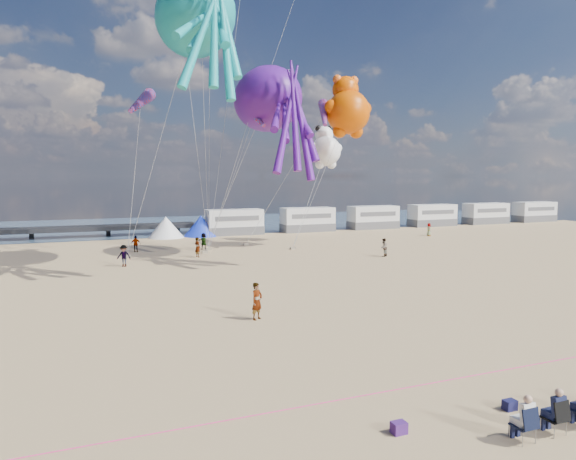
# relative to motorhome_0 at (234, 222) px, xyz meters

# --- Properties ---
(ground) EXTENTS (120.00, 120.00, 0.00)m
(ground) POSITION_rel_motorhome_0_xyz_m (-6.00, -40.00, -1.50)
(ground) COLOR tan
(ground) RESTS_ON ground
(water) EXTENTS (120.00, 120.00, 0.00)m
(water) POSITION_rel_motorhome_0_xyz_m (-6.00, 15.00, -1.48)
(water) COLOR #3B5671
(water) RESTS_ON ground
(motorhome_0) EXTENTS (6.60, 2.50, 3.00)m
(motorhome_0) POSITION_rel_motorhome_0_xyz_m (0.00, 0.00, 0.00)
(motorhome_0) COLOR silver
(motorhome_0) RESTS_ON ground
(motorhome_1) EXTENTS (6.60, 2.50, 3.00)m
(motorhome_1) POSITION_rel_motorhome_0_xyz_m (9.50, 0.00, 0.00)
(motorhome_1) COLOR silver
(motorhome_1) RESTS_ON ground
(motorhome_2) EXTENTS (6.60, 2.50, 3.00)m
(motorhome_2) POSITION_rel_motorhome_0_xyz_m (19.00, 0.00, 0.00)
(motorhome_2) COLOR silver
(motorhome_2) RESTS_ON ground
(motorhome_3) EXTENTS (6.60, 2.50, 3.00)m
(motorhome_3) POSITION_rel_motorhome_0_xyz_m (28.50, 0.00, 0.00)
(motorhome_3) COLOR silver
(motorhome_3) RESTS_ON ground
(motorhome_4) EXTENTS (6.60, 2.50, 3.00)m
(motorhome_4) POSITION_rel_motorhome_0_xyz_m (38.00, 0.00, 0.00)
(motorhome_4) COLOR silver
(motorhome_4) RESTS_ON ground
(motorhome_5) EXTENTS (6.60, 2.50, 3.00)m
(motorhome_5) POSITION_rel_motorhome_0_xyz_m (47.50, 0.00, 0.00)
(motorhome_5) COLOR silver
(motorhome_5) RESTS_ON ground
(tent_white) EXTENTS (4.00, 4.00, 2.40)m
(tent_white) POSITION_rel_motorhome_0_xyz_m (-8.00, 0.00, -0.30)
(tent_white) COLOR white
(tent_white) RESTS_ON ground
(tent_blue) EXTENTS (4.00, 4.00, 2.40)m
(tent_blue) POSITION_rel_motorhome_0_xyz_m (-4.00, 0.00, -0.30)
(tent_blue) COLOR #1933CC
(tent_blue) RESTS_ON ground
(cooler_purple) EXTENTS (0.40, 0.30, 0.32)m
(cooler_purple) POSITION_rel_motorhome_0_xyz_m (-8.96, -47.42, -1.34)
(cooler_purple) COLOR #431C6B
(cooler_purple) RESTS_ON ground
(cooler_navy) EXTENTS (0.38, 0.28, 0.30)m
(cooler_navy) POSITION_rel_motorhome_0_xyz_m (-5.10, -47.45, -1.35)
(cooler_navy) COLOR #151644
(cooler_navy) RESTS_ON ground
(rope_line) EXTENTS (34.00, 0.03, 0.03)m
(rope_line) POSITION_rel_motorhome_0_xyz_m (-6.00, -45.00, -1.48)
(rope_line) COLOR #F2338C
(rope_line) RESTS_ON ground
(standing_person) EXTENTS (0.79, 0.71, 1.81)m
(standing_person) POSITION_rel_motorhome_0_xyz_m (-9.00, -35.46, -0.60)
(standing_person) COLOR tan
(standing_person) RESTS_ON ground
(beachgoer_0) EXTENTS (0.46, 0.61, 1.49)m
(beachgoer_0) POSITION_rel_motorhome_0_xyz_m (20.58, -9.73, -0.75)
(beachgoer_0) COLOR #7F6659
(beachgoer_0) RESTS_ON ground
(beachgoer_1) EXTENTS (0.92, 0.85, 1.58)m
(beachgoer_1) POSITION_rel_motorhome_0_xyz_m (7.33, -20.97, -0.71)
(beachgoer_1) COLOR #7F6659
(beachgoer_1) RESTS_ON ground
(beachgoer_2) EXTENTS (1.00, 0.91, 1.67)m
(beachgoer_2) POSITION_rel_motorhome_0_xyz_m (-13.86, -17.74, -0.67)
(beachgoer_2) COLOR #7F6659
(beachgoer_2) RESTS_ON ground
(beachgoer_3) EXTENTS (1.09, 0.79, 1.51)m
(beachgoer_3) POSITION_rel_motorhome_0_xyz_m (-12.26, -10.23, -0.74)
(beachgoer_3) COLOR #7F6659
(beachgoer_3) RESTS_ON ground
(beachgoer_4) EXTENTS (0.98, 0.81, 1.56)m
(beachgoer_4) POSITION_rel_motorhome_0_xyz_m (-6.11, -10.87, -0.72)
(beachgoer_4) COLOR #7F6659
(beachgoer_4) RESTS_ON ground
(beachgoer_5) EXTENTS (1.08, 1.67, 1.72)m
(beachgoer_5) POSITION_rel_motorhome_0_xyz_m (-7.64, -15.25, -0.64)
(beachgoer_5) COLOR #7F6659
(beachgoer_5) RESTS_ON ground
(sandbag_a) EXTENTS (0.50, 0.35, 0.22)m
(sandbag_a) POSITION_rel_motorhome_0_xyz_m (-13.26, -13.32, -1.39)
(sandbag_a) COLOR gray
(sandbag_a) RESTS_ON ground
(sandbag_b) EXTENTS (0.50, 0.35, 0.22)m
(sandbag_b) POSITION_rel_motorhome_0_xyz_m (-6.61, -13.39, -1.39)
(sandbag_b) COLOR gray
(sandbag_b) RESTS_ON ground
(sandbag_c) EXTENTS (0.50, 0.35, 0.22)m
(sandbag_c) POSITION_rel_motorhome_0_xyz_m (1.71, -14.01, -1.39)
(sandbag_c) COLOR gray
(sandbag_c) RESTS_ON ground
(sandbag_d) EXTENTS (0.50, 0.35, 0.22)m
(sandbag_d) POSITION_rel_motorhome_0_xyz_m (-1.52, -9.56, -1.39)
(sandbag_d) COLOR gray
(sandbag_d) RESTS_ON ground
(sandbag_e) EXTENTS (0.50, 0.35, 0.22)m
(sandbag_e) POSITION_rel_motorhome_0_xyz_m (-5.83, -11.65, -1.39)
(sandbag_e) COLOR gray
(sandbag_e) RESTS_ON ground
(kite_octopus_teal) EXTENTS (8.34, 11.84, 12.44)m
(kite_octopus_teal) POSITION_rel_motorhome_0_xyz_m (-8.35, -19.32, 17.21)
(kite_octopus_teal) COLOR teal
(kite_octopus_purple) EXTENTS (5.40, 10.92, 12.10)m
(kite_octopus_purple) POSITION_rel_motorhome_0_xyz_m (-1.65, -16.41, 11.96)
(kite_octopus_purple) COLOR #521389
(kite_panda) EXTENTS (4.54, 4.37, 5.39)m
(kite_panda) POSITION_rel_motorhome_0_xyz_m (7.18, -9.78, 8.02)
(kite_panda) COLOR white
(kite_teddy_orange) EXTENTS (5.72, 5.48, 7.05)m
(kite_teddy_orange) POSITION_rel_motorhome_0_xyz_m (7.04, -14.81, 11.43)
(kite_teddy_orange) COLOR #E35200
(windsock_left) EXTENTS (3.26, 6.13, 6.15)m
(windsock_left) POSITION_rel_motorhome_0_xyz_m (-11.90, -14.41, 11.43)
(windsock_left) COLOR red
(windsock_mid) EXTENTS (3.48, 6.22, 6.36)m
(windsock_mid) POSITION_rel_motorhome_0_xyz_m (5.06, -13.66, 11.35)
(windsock_mid) COLOR red
(windsock_right) EXTENTS (1.63, 5.38, 5.30)m
(windsock_right) POSITION_rel_motorhome_0_xyz_m (-3.28, -16.91, 10.69)
(windsock_right) COLOR red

